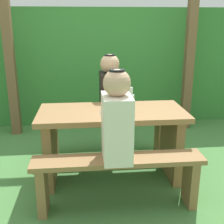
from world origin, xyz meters
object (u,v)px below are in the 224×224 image
bottle_left (131,102)px  bench_near (118,173)px  bench_far (108,128)px  person_white_shirt (117,119)px  picnic_table (112,132)px  drinking_glass (110,103)px  person_black_coat (110,89)px

bottle_left → bench_near: bearing=-110.1°
bench_far → person_white_shirt: bearing=-90.8°
picnic_table → drinking_glass: drinking_glass is taller
bench_near → person_black_coat: bearing=88.5°
picnic_table → bench_near: (0.00, -0.52, -0.15)m
picnic_table → bench_far: size_ratio=1.00×
bench_far → bench_near: bearing=-90.0°
person_white_shirt → bottle_left: 0.50m
picnic_table → drinking_glass: bearing=94.8°
bench_far → person_white_shirt: size_ratio=1.95×
bottle_left → person_white_shirt: bearing=-111.8°
bench_far → bottle_left: bottle_left is taller
bench_far → bottle_left: size_ratio=5.95×
bench_far → drinking_glass: bearing=-90.9°
bench_near → bottle_left: 0.68m
bench_near → person_white_shirt: size_ratio=1.95×
person_white_shirt → bench_far: bearing=89.2°
bottle_left → person_black_coat: bearing=104.0°
bench_far → bottle_left: (0.17, -0.58, 0.47)m
person_black_coat → drinking_glass: person_black_coat is taller
bench_near → person_white_shirt: (-0.02, 0.00, 0.47)m
bench_near → drinking_glass: size_ratio=15.00×
drinking_glass → bottle_left: bottle_left is taller
bench_far → person_black_coat: bearing=-6.8°
person_white_shirt → person_black_coat: (0.04, 1.04, 0.00)m
person_black_coat → bottle_left: bearing=-76.0°
drinking_glass → bottle_left: bearing=-37.6°
picnic_table → person_black_coat: bearing=86.9°
person_black_coat → drinking_glass: (-0.03, -0.44, -0.04)m
person_white_shirt → picnic_table: bearing=88.3°
picnic_table → bottle_left: 0.36m
bench_near → drinking_glass: drinking_glass is taller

